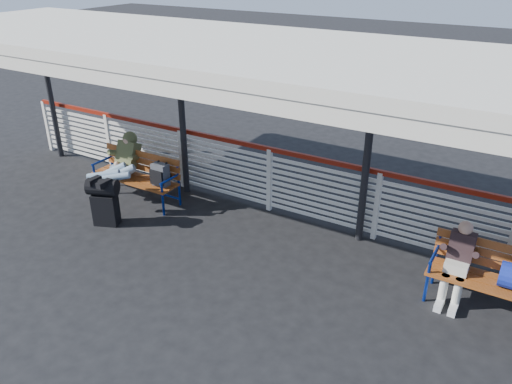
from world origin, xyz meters
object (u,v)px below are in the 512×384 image
Objects in this scene: luggage_stack at (104,200)px; traveler_man at (117,169)px; companion_person at (458,262)px; bench_left at (143,173)px.

traveler_man is (-0.35, 0.69, 0.25)m from luggage_stack.
companion_person is (5.97, 0.23, -0.12)m from traveler_man.
luggage_stack is 0.75× the size of companion_person.
companion_person is at bearing 2.22° from traveler_man.
companion_person reaches higher than luggage_stack.
bench_left is (-0.04, 1.04, 0.11)m from luggage_stack.
traveler_man is 5.98m from companion_person.
luggage_stack is at bearing -63.30° from traveler_man.
traveler_man reaches higher than luggage_stack.
luggage_stack is 1.04m from bench_left.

